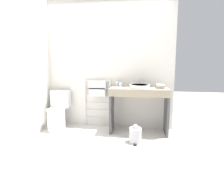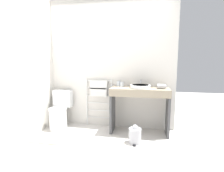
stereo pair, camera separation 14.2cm
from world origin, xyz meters
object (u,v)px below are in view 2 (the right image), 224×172
object	(u,v)px
towel_radiator	(99,93)
cup_near_edge	(122,84)
hair_dryer	(162,86)
toilet	(60,112)
sink_basin	(140,86)
trash_bin	(135,135)
cup_near_wall	(118,84)

from	to	relation	value
towel_radiator	cup_near_edge	xyz separation A→B (m)	(0.49, -0.07, 0.20)
hair_dryer	toilet	bearing A→B (deg)	-178.36
toilet	towel_radiator	size ratio (longest dim) A/B	0.77
sink_basin	cup_near_edge	size ratio (longest dim) A/B	4.09
sink_basin	cup_near_edge	distance (m)	0.39
towel_radiator	sink_basin	distance (m)	0.89
sink_basin	trash_bin	size ratio (longest dim) A/B	1.19
towel_radiator	hair_dryer	distance (m)	1.25
trash_bin	cup_near_edge	bearing A→B (deg)	118.10
cup_near_edge	trash_bin	xyz separation A→B (m)	(0.30, -0.57, -0.77)
sink_basin	trash_bin	bearing A→B (deg)	-97.73
toilet	trash_bin	bearing A→B (deg)	-14.00
towel_radiator	cup_near_wall	xyz separation A→B (m)	(0.41, -0.03, 0.20)
cup_near_wall	sink_basin	bearing A→B (deg)	-23.09
toilet	cup_near_edge	bearing A→B (deg)	8.38
toilet	cup_near_edge	size ratio (longest dim) A/B	8.36
sink_basin	cup_near_edge	xyz separation A→B (m)	(-0.36, 0.14, 0.01)
towel_radiator	cup_near_wall	bearing A→B (deg)	-3.81
towel_radiator	cup_near_wall	distance (m)	0.46
sink_basin	toilet	bearing A→B (deg)	-178.54
cup_near_edge	sink_basin	bearing A→B (deg)	-21.48
towel_radiator	trash_bin	xyz separation A→B (m)	(0.79, -0.64, -0.57)
cup_near_wall	toilet	bearing A→B (deg)	-168.98
sink_basin	hair_dryer	world-z (taller)	hair_dryer
toilet	towel_radiator	distance (m)	0.88
cup_near_edge	hair_dryer	xyz separation A→B (m)	(0.74, -0.13, -0.00)
towel_radiator	cup_near_edge	size ratio (longest dim) A/B	10.88
cup_near_edge	trash_bin	size ratio (longest dim) A/B	0.29
toilet	cup_near_wall	distance (m)	1.32
sink_basin	trash_bin	world-z (taller)	sink_basin
toilet	cup_near_wall	bearing A→B (deg)	11.02
towel_radiator	sink_basin	world-z (taller)	towel_radiator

